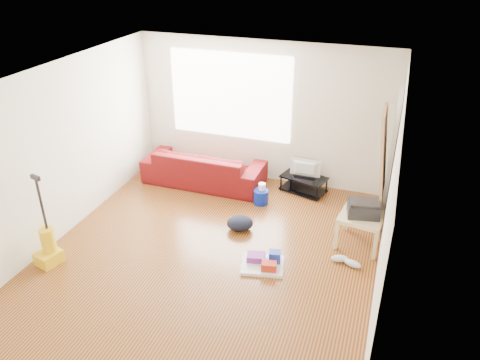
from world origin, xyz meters
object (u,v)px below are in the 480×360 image
(bucket, at_px, (261,203))
(cleaning_tray, at_px, (264,263))
(vacuum, at_px, (48,247))
(tv_stand, at_px, (304,183))
(side_table, at_px, (362,220))
(backpack, at_px, (240,229))
(sofa, at_px, (205,182))

(bucket, bearing_deg, cleaning_tray, -71.62)
(bucket, relative_size, vacuum, 0.19)
(tv_stand, height_order, side_table, side_table)
(side_table, relative_size, backpack, 1.69)
(bucket, bearing_deg, side_table, -21.00)
(cleaning_tray, distance_m, vacuum, 2.93)
(cleaning_tray, bearing_deg, bucket, 108.38)
(tv_stand, distance_m, backpack, 1.65)
(bucket, height_order, vacuum, vacuum)
(bucket, distance_m, cleaning_tray, 1.69)
(sofa, distance_m, tv_stand, 1.79)
(side_table, bearing_deg, backpack, -173.05)
(sofa, bearing_deg, side_table, 160.39)
(backpack, distance_m, vacuum, 2.73)
(side_table, distance_m, vacuum, 4.35)
(backpack, relative_size, vacuum, 0.31)
(backpack, bearing_deg, sofa, 110.33)
(bucket, bearing_deg, sofa, 162.41)
(sofa, distance_m, side_table, 3.07)
(backpack, bearing_deg, cleaning_tray, -72.61)
(side_table, relative_size, bucket, 2.74)
(side_table, relative_size, cleaning_tray, 1.05)
(sofa, xyz_separation_m, vacuum, (-1.09, -2.84, 0.24))
(tv_stand, relative_size, backpack, 2.11)
(side_table, relative_size, vacuum, 0.52)
(sofa, xyz_separation_m, backpack, (1.11, -1.23, 0.00))
(cleaning_tray, bearing_deg, backpack, 129.03)
(backpack, bearing_deg, vacuum, -165.47)
(cleaning_tray, bearing_deg, tv_stand, 88.71)
(sofa, distance_m, backpack, 1.66)
(side_table, distance_m, cleaning_tray, 1.54)
(sofa, height_order, side_table, side_table)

